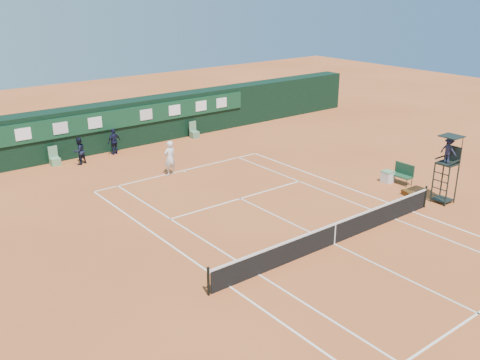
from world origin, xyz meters
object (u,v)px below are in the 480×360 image
player_bench (403,173)px  cooler (387,177)px  player (170,158)px  tennis_net (335,233)px  umpire_chair (448,155)px

player_bench → cooler: 0.83m
player → tennis_net: bearing=87.7°
player_bench → player: 12.91m
tennis_net → player_bench: same height
player → umpire_chair: bearing=119.1°
player_bench → player: size_ratio=0.59×
tennis_net → player: size_ratio=6.39×
tennis_net → cooler: bearing=23.0°
tennis_net → cooler: 8.54m
tennis_net → cooler: tennis_net is taller
tennis_net → player_bench: (8.39, 2.76, 0.09)m
umpire_chair → player_bench: 3.54m
cooler → tennis_net: bearing=-157.0°
tennis_net → player: player is taller
cooler → player: size_ratio=0.32×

